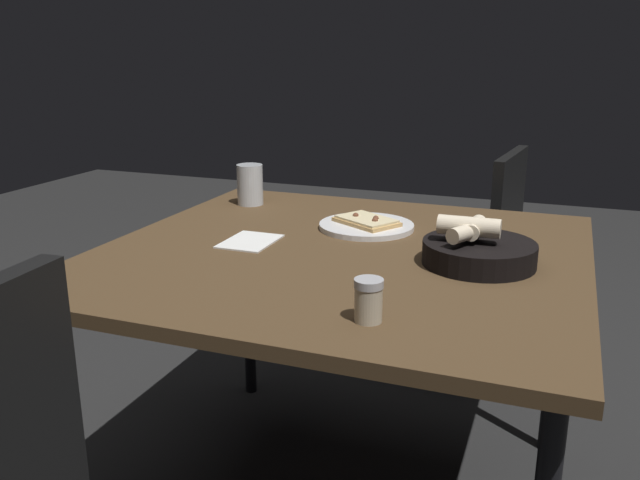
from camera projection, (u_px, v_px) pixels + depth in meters
name	position (u px, v px, depth m)	size (l,w,h in m)	color
dining_table	(342.00, 271.00, 1.61)	(1.10, 1.14, 0.74)	#4C3721
pizza_plate	(367.00, 225.00, 1.77)	(0.26, 0.26, 0.04)	white
bread_basket	(477.00, 250.00, 1.47)	(0.25, 0.25, 0.11)	black
beer_glass	(250.00, 187.00, 2.04)	(0.08, 0.08, 0.12)	silver
pepper_shaker	(368.00, 303.00, 1.17)	(0.05, 0.05, 0.08)	#BFB299
napkin	(250.00, 241.00, 1.65)	(0.16, 0.12, 0.00)	white
chair_far	(472.00, 246.00, 2.46)	(0.49, 0.49, 0.85)	#262626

